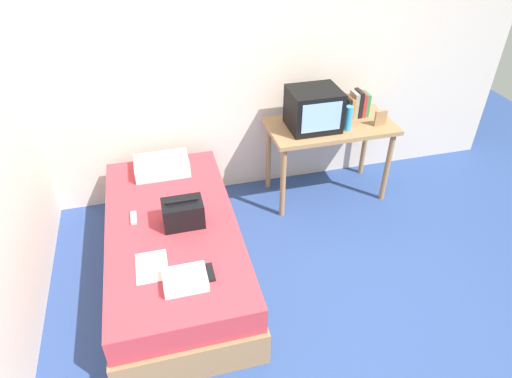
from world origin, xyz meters
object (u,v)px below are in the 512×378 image
(picture_frame, at_px, (381,118))
(pillow, at_px, (162,166))
(desk, at_px, (330,134))
(handbag, at_px, (183,213))
(folded_towel, at_px, (185,280))
(tv, at_px, (314,109))
(bed, at_px, (175,248))
(remote_dark, at_px, (211,272))
(book_row, at_px, (356,105))
(remote_silver, at_px, (134,218))
(water_bottle, at_px, (348,118))
(magazine, at_px, (152,267))

(picture_frame, bearing_deg, pillow, 175.78)
(desk, distance_m, picture_frame, 0.47)
(desk, bearing_deg, picture_frame, -17.97)
(pillow, xyz_separation_m, handbag, (0.10, -0.76, 0.04))
(picture_frame, relative_size, folded_towel, 0.52)
(tv, bearing_deg, handbag, -150.09)
(bed, relative_size, remote_dark, 12.82)
(picture_frame, height_order, handbag, picture_frame)
(pillow, distance_m, folded_towel, 1.36)
(picture_frame, relative_size, handbag, 0.48)
(book_row, distance_m, remote_silver, 2.26)
(book_row, xyz_separation_m, remote_dark, (-1.64, -1.41, -0.37))
(tv, bearing_deg, remote_dark, -132.31)
(book_row, distance_m, folded_towel, 2.35)
(book_row, relative_size, picture_frame, 1.71)
(folded_towel, bearing_deg, tv, 44.78)
(book_row, bearing_deg, remote_dark, -139.38)
(water_bottle, distance_m, magazine, 2.12)
(tv, relative_size, remote_dark, 2.82)
(book_row, xyz_separation_m, remote_silver, (-2.11, -0.71, -0.37))
(tv, bearing_deg, pillow, 178.84)
(bed, xyz_separation_m, book_row, (1.84, 0.83, 0.64))
(desk, distance_m, book_row, 0.37)
(desk, distance_m, remote_dark, 1.89)
(water_bottle, relative_size, book_row, 0.91)
(folded_towel, bearing_deg, book_row, 38.72)
(bed, distance_m, folded_towel, 0.69)
(bed, bearing_deg, tv, 27.16)
(picture_frame, bearing_deg, remote_dark, -146.72)
(folded_towel, bearing_deg, remote_silver, 112.01)
(book_row, xyz_separation_m, pillow, (-1.84, -0.10, -0.32))
(pillow, height_order, folded_towel, pillow)
(desk, height_order, remote_dark, desk)
(book_row, bearing_deg, handbag, -153.87)
(bed, xyz_separation_m, remote_silver, (-0.27, 0.12, 0.27))
(pillow, bearing_deg, picture_frame, -4.22)
(magazine, relative_size, remote_dark, 1.86)
(remote_silver, bearing_deg, handbag, -22.30)
(bed, bearing_deg, folded_towel, -87.19)
(book_row, bearing_deg, tv, -165.26)
(handbag, relative_size, remote_dark, 1.92)
(folded_towel, bearing_deg, picture_frame, 31.87)
(pillow, relative_size, remote_silver, 3.23)
(magazine, bearing_deg, desk, 33.53)
(water_bottle, distance_m, book_row, 0.30)
(handbag, bearing_deg, water_bottle, 21.55)
(bed, bearing_deg, handbag, -17.27)
(water_bottle, relative_size, picture_frame, 1.55)
(pillow, relative_size, magazine, 1.60)
(water_bottle, xyz_separation_m, remote_silver, (-1.93, -0.47, -0.37))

